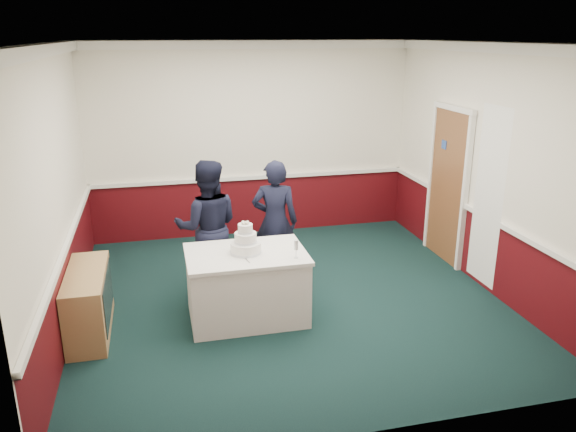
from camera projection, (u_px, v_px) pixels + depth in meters
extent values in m
plane|color=#112A28|center=(290.00, 299.00, 6.86)|extent=(5.00, 5.00, 0.00)
cube|color=white|center=(252.00, 141.00, 8.68)|extent=(5.00, 0.05, 3.00)
cube|color=white|center=(59.00, 194.00, 5.85)|extent=(0.05, 5.00, 3.00)
cube|color=white|center=(484.00, 168.00, 6.94)|extent=(0.05, 5.00, 3.00)
cube|color=white|center=(290.00, 45.00, 5.94)|extent=(5.00, 5.00, 0.05)
cube|color=#49090F|center=(253.00, 206.00, 9.01)|extent=(5.00, 0.02, 0.90)
cube|color=white|center=(253.00, 177.00, 8.86)|extent=(4.98, 0.05, 0.06)
cube|color=white|center=(250.00, 45.00, 8.22)|extent=(5.00, 0.08, 0.12)
cube|color=#965F35|center=(448.00, 187.00, 7.82)|extent=(0.05, 0.90, 2.10)
cube|color=#234799|center=(444.00, 145.00, 7.77)|extent=(0.01, 0.12, 0.12)
cube|color=white|center=(488.00, 197.00, 6.79)|extent=(0.02, 0.60, 2.20)
cube|color=tan|center=(89.00, 302.00, 6.00)|extent=(0.40, 1.20, 0.70)
cube|color=black|center=(108.00, 296.00, 6.03)|extent=(0.01, 1.00, 0.50)
cube|color=white|center=(247.00, 286.00, 6.31)|extent=(1.28, 0.88, 0.76)
cube|color=white|center=(246.00, 254.00, 6.19)|extent=(1.32, 0.92, 0.04)
cylinder|color=white|center=(246.00, 247.00, 6.16)|extent=(0.34, 0.34, 0.12)
cylinder|color=silver|center=(246.00, 251.00, 6.18)|extent=(0.35, 0.35, 0.03)
cylinder|color=white|center=(246.00, 238.00, 6.13)|extent=(0.24, 0.24, 0.11)
cylinder|color=silver|center=(246.00, 241.00, 6.14)|extent=(0.25, 0.25, 0.02)
cylinder|color=white|center=(245.00, 229.00, 6.10)|extent=(0.16, 0.16, 0.10)
cylinder|color=silver|center=(245.00, 232.00, 6.11)|extent=(0.17, 0.17, 0.02)
sphere|color=#EDE5C9|center=(245.00, 223.00, 6.08)|extent=(0.03, 0.03, 0.03)
sphere|color=#EDE5C9|center=(247.00, 222.00, 6.10)|extent=(0.03, 0.03, 0.03)
sphere|color=#EDE5C9|center=(243.00, 222.00, 6.09)|extent=(0.03, 0.03, 0.03)
sphere|color=#EDE5C9|center=(247.00, 223.00, 6.06)|extent=(0.03, 0.03, 0.03)
sphere|color=#EDE5C9|center=(243.00, 223.00, 6.06)|extent=(0.03, 0.03, 0.03)
cube|color=silver|center=(246.00, 259.00, 5.99)|extent=(0.06, 0.22, 0.00)
cylinder|color=silver|center=(296.00, 258.00, 6.03)|extent=(0.05, 0.05, 0.01)
cylinder|color=silver|center=(296.00, 254.00, 6.02)|extent=(0.01, 0.01, 0.09)
cylinder|color=silver|center=(296.00, 245.00, 5.99)|extent=(0.04, 0.04, 0.11)
imported|color=black|center=(208.00, 227.00, 6.85)|extent=(0.88, 0.72, 1.67)
imported|color=black|center=(275.00, 222.00, 7.14)|extent=(0.66, 0.52, 1.61)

